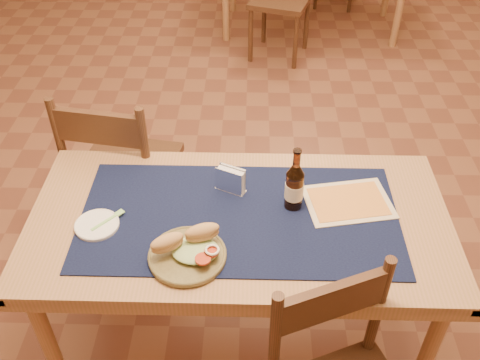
{
  "coord_description": "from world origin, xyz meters",
  "views": [
    {
      "loc": [
        0.04,
        -2.25,
        2.16
      ],
      "look_at": [
        0.0,
        -0.7,
        0.85
      ],
      "focal_mm": 40.0,
      "sensor_mm": 36.0,
      "label": 1
    }
  ],
  "objects_px": {
    "chair_main_far": "(123,170)",
    "beer_bottle": "(294,186)",
    "main_table": "(239,232)",
    "napkin_holder": "(231,180)",
    "sandwich_plate": "(189,250)"
  },
  "relations": [
    {
      "from": "sandwich_plate",
      "to": "beer_bottle",
      "type": "distance_m",
      "value": 0.47
    },
    {
      "from": "sandwich_plate",
      "to": "beer_bottle",
      "type": "height_order",
      "value": "beer_bottle"
    },
    {
      "from": "chair_main_far",
      "to": "sandwich_plate",
      "type": "bearing_deg",
      "value": -61.55
    },
    {
      "from": "chair_main_far",
      "to": "main_table",
      "type": "bearing_deg",
      "value": -43.8
    },
    {
      "from": "chair_main_far",
      "to": "napkin_holder",
      "type": "relative_size",
      "value": 7.68
    },
    {
      "from": "sandwich_plate",
      "to": "beer_bottle",
      "type": "relative_size",
      "value": 1.03
    },
    {
      "from": "beer_bottle",
      "to": "napkin_holder",
      "type": "relative_size",
      "value": 2.06
    },
    {
      "from": "main_table",
      "to": "chair_main_far",
      "type": "bearing_deg",
      "value": 136.2
    },
    {
      "from": "chair_main_far",
      "to": "sandwich_plate",
      "type": "relative_size",
      "value": 3.62
    },
    {
      "from": "chair_main_far",
      "to": "beer_bottle",
      "type": "height_order",
      "value": "beer_bottle"
    },
    {
      "from": "chair_main_far",
      "to": "beer_bottle",
      "type": "relative_size",
      "value": 3.72
    },
    {
      "from": "main_table",
      "to": "napkin_holder",
      "type": "height_order",
      "value": "napkin_holder"
    },
    {
      "from": "main_table",
      "to": "napkin_holder",
      "type": "relative_size",
      "value": 12.37
    },
    {
      "from": "beer_bottle",
      "to": "chair_main_far",
      "type": "bearing_deg",
      "value": 147.88
    },
    {
      "from": "sandwich_plate",
      "to": "chair_main_far",
      "type": "bearing_deg",
      "value": 118.45
    }
  ]
}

